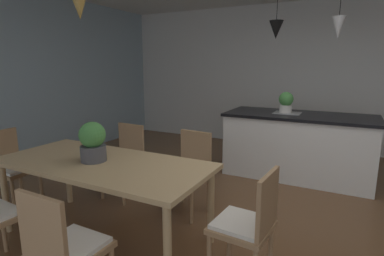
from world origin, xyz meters
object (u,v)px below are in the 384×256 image
chair_far_right (189,169)px  chair_window_end (11,166)px  kitchen_island (298,145)px  chair_far_left (125,158)px  potted_plant_on_island (286,102)px  chair_kitchen_end (248,223)px  potted_plant_on_table (93,142)px  chair_near_right (64,248)px  dining_table (103,169)px

chair_far_right → chair_window_end: bearing=-155.5°
chair_window_end → kitchen_island: 3.63m
chair_far_left → kitchen_island: kitchen_island is taller
chair_far_right → potted_plant_on_island: bearing=68.4°
chair_kitchen_end → potted_plant_on_table: (-1.43, -0.02, 0.43)m
chair_near_right → chair_window_end: bearing=155.6°
chair_near_right → potted_plant_on_table: bearing=123.2°
chair_far_right → chair_kitchen_end: size_ratio=1.00×
chair_far_right → potted_plant_on_table: size_ratio=2.45×
potted_plant_on_island → chair_far_left: bearing=-132.7°
chair_far_right → potted_plant_on_table: bearing=-122.1°
chair_far_right → kitchen_island: bearing=62.9°
potted_plant_on_table → chair_far_right: bearing=57.9°
chair_window_end → chair_far_left: 1.22m
chair_far_right → chair_kitchen_end: same height
chair_kitchen_end → dining_table: bearing=179.8°
dining_table → chair_kitchen_end: size_ratio=2.25×
chair_window_end → chair_near_right: size_ratio=1.00×
chair_kitchen_end → potted_plant_on_table: potted_plant_on_table is taller
potted_plant_on_island → chair_kitchen_end: bearing=-84.4°
dining_table → chair_far_left: size_ratio=2.25×
chair_near_right → potted_plant_on_island: size_ratio=2.88×
dining_table → chair_window_end: 1.36m
chair_far_left → kitchen_island: 2.41m
chair_far_left → potted_plant_on_island: (1.54, 1.67, 0.58)m
chair_far_right → potted_plant_on_island: size_ratio=2.88×
chair_far_left → chair_kitchen_end: 1.96m
chair_far_right → chair_far_left: size_ratio=1.00×
dining_table → kitchen_island: kitchen_island is taller
chair_far_right → kitchen_island: (0.86, 1.67, -0.01)m
potted_plant_on_table → chair_kitchen_end: bearing=0.8°
kitchen_island → chair_window_end: bearing=-136.8°
chair_window_end → chair_near_right: bearing=-24.4°
chair_window_end → chair_near_right: 1.96m
dining_table → chair_kitchen_end: 1.36m
chair_window_end → kitchen_island: (2.65, 2.49, -0.01)m
dining_table → chair_far_left: bearing=118.3°
chair_kitchen_end → chair_near_right: 1.22m
kitchen_island → chair_far_right: bearing=-117.1°
chair_window_end → potted_plant_on_island: size_ratio=2.88×
chair_window_end → potted_plant_on_table: (1.27, -0.02, 0.43)m
chair_far_left → potted_plant_on_island: size_ratio=2.88×
chair_near_right → chair_far_right: bearing=89.8°
chair_far_left → chair_near_right: 1.85m
chair_near_right → potted_plant_on_island: potted_plant_on_island is taller
dining_table → kitchen_island: (1.30, 2.48, -0.20)m
chair_far_left → chair_near_right: (0.88, -1.63, 0.00)m
chair_far_left → chair_kitchen_end: (1.79, -0.82, 0.00)m
chair_far_right → chair_near_right: same height
chair_kitchen_end → potted_plant_on_table: bearing=-179.2°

